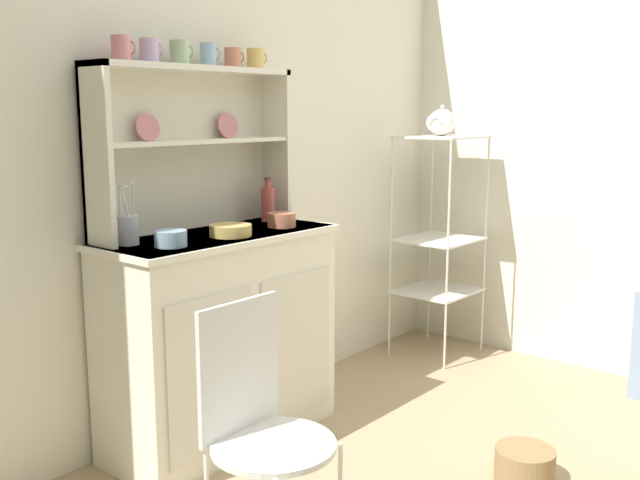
{
  "coord_description": "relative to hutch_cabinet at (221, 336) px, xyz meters",
  "views": [
    {
      "loc": [
        -2.24,
        -0.84,
        1.39
      ],
      "look_at": [
        0.08,
        1.12,
        0.84
      ],
      "focal_mm": 40.84,
      "sensor_mm": 36.0,
      "label": 1
    }
  ],
  "objects": [
    {
      "name": "cup_sky_3",
      "position": [
        0.08,
        0.12,
        1.15
      ],
      "size": [
        0.08,
        0.07,
        0.09
      ],
      "color": "#8EB2D1",
      "rests_on": "hutch_shelf_unit"
    },
    {
      "name": "jam_bottle",
      "position": [
        0.38,
        0.09,
        0.52
      ],
      "size": [
        0.06,
        0.06,
        0.2
      ],
      "color": "#B74C47",
      "rests_on": "hutch_cabinet"
    },
    {
      "name": "cup_lilac_1",
      "position": [
        -0.21,
        0.12,
        1.15
      ],
      "size": [
        0.09,
        0.07,
        0.09
      ],
      "color": "#B79ECC",
      "rests_on": "hutch_shelf_unit"
    },
    {
      "name": "hutch_shelf_unit",
      "position": [
        0.0,
        0.16,
        0.83
      ],
      "size": [
        0.96,
        0.18,
        0.67
      ],
      "color": "silver",
      "rests_on": "hutch_cabinet"
    },
    {
      "name": "bakers_rack",
      "position": [
        1.55,
        -0.11,
        0.31
      ],
      "size": [
        0.44,
        0.38,
        1.25
      ],
      "color": "silver",
      "rests_on": "ground"
    },
    {
      "name": "cup_sage_2",
      "position": [
        -0.07,
        0.12,
        1.15
      ],
      "size": [
        0.09,
        0.08,
        0.09
      ],
      "color": "#9EB78E",
      "rests_on": "hutch_shelf_unit"
    },
    {
      "name": "wall_back",
      "position": [
        0.27,
        0.26,
        0.79
      ],
      "size": [
        3.84,
        0.05,
        2.5
      ],
      "primitive_type": "cube",
      "color": "silver",
      "rests_on": "ground"
    },
    {
      "name": "cup_rose_0",
      "position": [
        -0.34,
        0.12,
        1.15
      ],
      "size": [
        0.09,
        0.07,
        0.09
      ],
      "color": "#D17A84",
      "rests_on": "hutch_shelf_unit"
    },
    {
      "name": "utensil_jar",
      "position": [
        -0.38,
        0.08,
        0.49
      ],
      "size": [
        0.08,
        0.08,
        0.24
      ],
      "color": "#B2B7C6",
      "rests_on": "hutch_cabinet"
    },
    {
      "name": "wire_chair",
      "position": [
        -0.58,
        -0.8,
        0.06
      ],
      "size": [
        0.36,
        0.36,
        0.85
      ],
      "rotation": [
        0.0,
        0.0,
        0.46
      ],
      "color": "white",
      "rests_on": "ground"
    },
    {
      "name": "hutch_cabinet",
      "position": [
        0.0,
        0.0,
        0.0
      ],
      "size": [
        1.03,
        0.45,
        0.89
      ],
      "color": "silver",
      "rests_on": "ground"
    },
    {
      "name": "cup_terracotta_4",
      "position": [
        0.22,
        0.12,
        1.15
      ],
      "size": [
        0.08,
        0.07,
        0.08
      ],
      "color": "#C67556",
      "rests_on": "hutch_shelf_unit"
    },
    {
      "name": "bowl_mixing_large",
      "position": [
        -0.3,
        -0.07,
        0.46
      ],
      "size": [
        0.12,
        0.12,
        0.06
      ],
      "primitive_type": "cylinder",
      "color": "#8EB2D1",
      "rests_on": "hutch_cabinet"
    },
    {
      "name": "bowl_cream_small",
      "position": [
        0.3,
        -0.07,
        0.46
      ],
      "size": [
        0.12,
        0.12,
        0.06
      ],
      "primitive_type": "cylinder",
      "color": "#C67556",
      "rests_on": "hutch_cabinet"
    },
    {
      "name": "porcelain_teapot",
      "position": [
        1.55,
        -0.11,
        0.86
      ],
      "size": [
        0.24,
        0.15,
        0.17
      ],
      "color": "white",
      "rests_on": "bakers_rack"
    },
    {
      "name": "bowl_floral_medium",
      "position": [
        0.0,
        -0.07,
        0.46
      ],
      "size": [
        0.17,
        0.17,
        0.05
      ],
      "primitive_type": "cylinder",
      "color": "#DBB760",
      "rests_on": "hutch_cabinet"
    },
    {
      "name": "cup_gold_5",
      "position": [
        0.35,
        0.12,
        1.15
      ],
      "size": [
        0.09,
        0.08,
        0.09
      ],
      "color": "#DBB760",
      "rests_on": "hutch_shelf_unit"
    },
    {
      "name": "floor_basket",
      "position": [
        0.49,
        -1.14,
        -0.39
      ],
      "size": [
        0.23,
        0.23,
        0.13
      ],
      "primitive_type": "cylinder",
      "color": "#93754C",
      "rests_on": "ground"
    }
  ]
}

